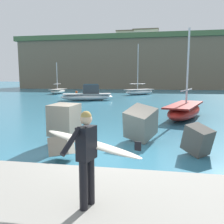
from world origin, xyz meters
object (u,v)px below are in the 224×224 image
surfer_with_board (88,150)px  boat_near_centre (139,92)px  boat_mid_centre (185,110)px  boat_near_right (88,95)px  station_building_central (146,38)px  mooring_buoy_inner (102,98)px  mooring_buoy_middle (76,92)px  boat_near_left (58,91)px  station_building_west (126,39)px

surfer_with_board → boat_near_centre: (-0.99, 34.65, -0.76)m
boat_near_centre → boat_mid_centre: boat_near_centre is taller
surfer_with_board → boat_near_centre: size_ratio=0.26×
boat_near_right → station_building_central: 54.27m
mooring_buoy_inner → mooring_buoy_middle: bearing=120.7°
boat_mid_centre → boat_near_left: bearing=128.3°
station_building_west → station_building_central: (6.41, 0.38, 0.15)m
boat_near_left → boat_near_right: bearing=-53.9°
boat_near_right → boat_mid_centre: bearing=-49.6°
boat_near_centre → station_building_west: station_building_west is taller
boat_near_left → boat_near_right: size_ratio=0.93×
boat_near_left → boat_mid_centre: bearing=-51.7°
surfer_with_board → station_building_central: bearing=91.1°
surfer_with_board → station_building_west: size_ratio=0.30×
surfer_with_board → boat_near_centre: 34.67m
boat_near_left → surfer_with_board: bearing=-66.7°
boat_near_right → station_building_central: bearing=84.5°
boat_near_right → mooring_buoy_inner: 1.74m
mooring_buoy_inner → mooring_buoy_middle: same height
station_building_west → station_building_central: 6.42m
mooring_buoy_middle → station_building_central: (10.63, 39.15, 15.41)m
surfer_with_board → mooring_buoy_inner: 24.62m
mooring_buoy_middle → boat_mid_centre: bearing=-57.6°
boat_mid_centre → mooring_buoy_middle: boat_mid_centre is taller
boat_near_centre → boat_near_right: (-5.52, -11.30, 0.10)m
boat_near_right → mooring_buoy_inner: bearing=25.5°
surfer_with_board → boat_near_right: bearing=105.6°
boat_near_left → boat_mid_centre: boat_mid_centre is taller
mooring_buoy_middle → station_building_west: 41.88m
boat_near_left → station_building_west: size_ratio=0.85×
boat_near_right → boat_near_left: bearing=126.1°
station_building_west → surfer_with_board: bearing=-84.0°
boat_mid_centre → mooring_buoy_middle: bearing=122.4°
mooring_buoy_inner → station_building_west: 53.12m
boat_near_right → mooring_buoy_middle: size_ratio=14.67×
boat_near_left → station_building_west: 43.12m
station_building_central → station_building_west: bearing=-176.6°
boat_mid_centre → mooring_buoy_middle: size_ratio=13.93×
surfer_with_board → station_building_west: bearing=96.0°
surfer_with_board → boat_near_centre: boat_near_centre is taller
mooring_buoy_inner → mooring_buoy_middle: (-7.14, 12.02, 0.00)m
boat_near_left → mooring_buoy_inner: size_ratio=13.67×
boat_near_left → boat_near_right: (8.59, -11.76, 0.16)m
mooring_buoy_inner → station_building_central: size_ratio=0.06×
boat_near_centre → mooring_buoy_middle: size_ratio=18.17×
boat_mid_centre → station_building_central: (-4.73, 63.38, 15.10)m
boat_near_centre → station_building_central: bearing=90.7°
station_building_central → boat_near_left: bearing=-108.7°
surfer_with_board → station_building_west: 76.62m
boat_near_centre → surfer_with_board: bearing=-88.4°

